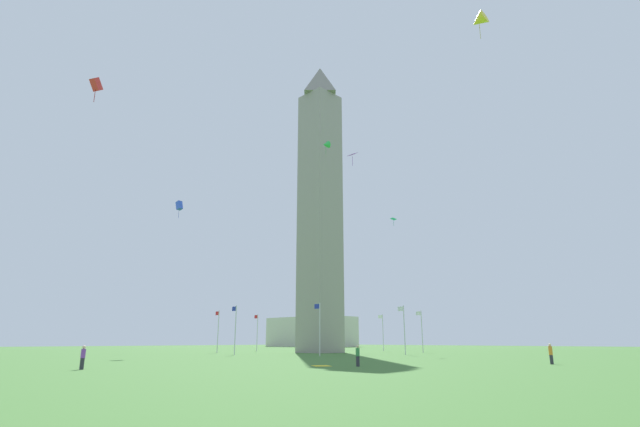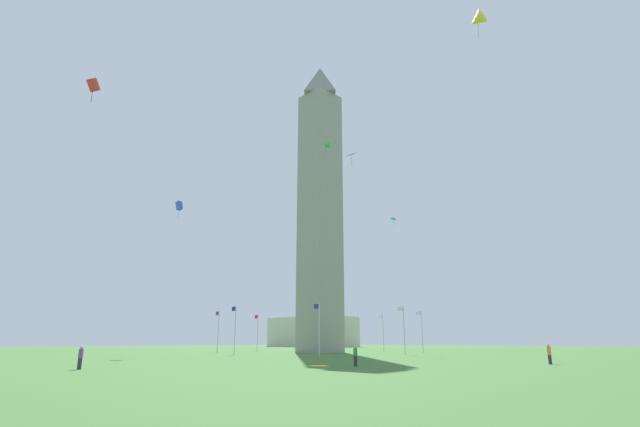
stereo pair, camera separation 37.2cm
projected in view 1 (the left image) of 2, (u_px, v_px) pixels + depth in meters
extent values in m
plane|color=#3D6B2D|center=(320.00, 353.00, 81.13)|extent=(260.00, 260.00, 0.00)
cube|color=gray|center=(320.00, 216.00, 87.38)|extent=(6.04, 6.04, 48.36)
pyramid|color=gray|center=(320.00, 83.00, 94.49)|extent=(6.04, 6.04, 6.59)
cylinder|color=silver|center=(257.00, 333.00, 94.13)|extent=(0.14, 0.14, 7.08)
cube|color=red|center=(256.00, 317.00, 95.30)|extent=(1.00, 0.03, 0.64)
cylinder|color=silver|center=(218.00, 331.00, 82.07)|extent=(0.14, 0.14, 7.08)
cube|color=red|center=(217.00, 313.00, 83.25)|extent=(1.00, 0.03, 0.64)
cylinder|color=silver|center=(235.00, 330.00, 70.00)|extent=(0.14, 0.14, 7.08)
cube|color=#1E2D99|center=(234.00, 309.00, 71.17)|extent=(1.00, 0.03, 0.64)
cylinder|color=silver|center=(320.00, 329.00, 64.98)|extent=(0.14, 0.14, 7.08)
cube|color=#1E2D99|center=(317.00, 306.00, 66.16)|extent=(1.00, 0.03, 0.64)
cylinder|color=silver|center=(404.00, 330.00, 69.96)|extent=(0.14, 0.14, 7.08)
cube|color=white|center=(400.00, 309.00, 71.14)|extent=(1.00, 0.03, 0.64)
cylinder|color=silver|center=(422.00, 331.00, 82.02)|extent=(0.14, 0.14, 7.08)
cube|color=white|center=(418.00, 313.00, 83.19)|extent=(1.00, 0.03, 0.64)
cylinder|color=silver|center=(383.00, 333.00, 94.09)|extent=(0.14, 0.14, 7.08)
cube|color=white|center=(380.00, 317.00, 95.26)|extent=(1.00, 0.03, 0.64)
cylinder|color=silver|center=(320.00, 333.00, 99.10)|extent=(0.14, 0.14, 7.08)
cube|color=red|center=(318.00, 318.00, 100.28)|extent=(1.00, 0.03, 0.64)
cylinder|color=#2D2D38|center=(358.00, 361.00, 38.50)|extent=(0.29, 0.29, 0.80)
cylinder|color=#388C47|center=(358.00, 352.00, 38.69)|extent=(0.32, 0.32, 0.64)
sphere|color=beige|center=(358.00, 347.00, 38.80)|extent=(0.24, 0.24, 0.24)
cylinder|color=#2D2D38|center=(552.00, 360.00, 42.00)|extent=(0.29, 0.29, 0.80)
cylinder|color=orange|center=(550.00, 351.00, 42.20)|extent=(0.32, 0.32, 0.74)
sphere|color=beige|center=(550.00, 345.00, 42.33)|extent=(0.24, 0.24, 0.24)
cylinder|color=#2D2D38|center=(82.00, 364.00, 34.44)|extent=(0.29, 0.29, 0.80)
cylinder|color=purple|center=(83.00, 353.00, 34.63)|extent=(0.32, 0.32, 0.65)
sphere|color=beige|center=(84.00, 347.00, 34.74)|extent=(0.24, 0.24, 0.24)
cube|color=#33C6D1|center=(394.00, 219.00, 80.89)|extent=(1.14, 1.13, 0.24)
cylinder|color=teal|center=(394.00, 223.00, 80.70)|extent=(0.04, 0.04, 1.06)
cube|color=purple|center=(352.00, 154.00, 67.42)|extent=(1.30, 1.21, 0.53)
cylinder|color=#67278E|center=(352.00, 161.00, 67.17)|extent=(0.04, 0.04, 1.46)
cone|color=green|center=(326.00, 145.00, 78.58)|extent=(1.50, 1.63, 1.45)
cylinder|color=#208035|center=(326.00, 150.00, 78.34)|extent=(0.04, 0.04, 1.44)
cone|color=yellow|center=(479.00, 20.00, 48.25)|extent=(1.75, 1.53, 1.85)
cylinder|color=#A4921C|center=(480.00, 31.00, 47.93)|extent=(0.04, 0.04, 1.83)
cube|color=blue|center=(179.00, 205.00, 77.22)|extent=(1.19, 0.91, 1.53)
cylinder|color=#233C9D|center=(179.00, 213.00, 76.90)|extent=(0.04, 0.04, 1.83)
cube|color=red|center=(96.00, 84.00, 34.54)|extent=(0.85, 1.06, 1.03)
cylinder|color=maroon|center=(95.00, 94.00, 34.33)|extent=(0.04, 0.04, 1.20)
cube|color=beige|center=(311.00, 332.00, 160.30)|extent=(29.91, 14.74, 9.58)
cube|color=yellow|center=(321.00, 366.00, 39.31)|extent=(2.27, 2.13, 0.01)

